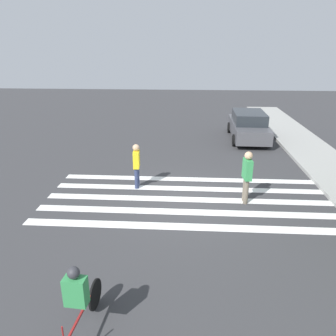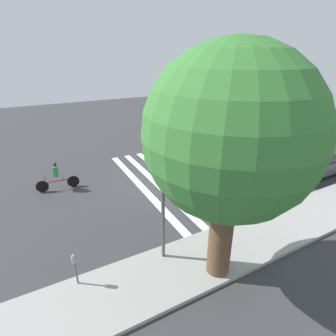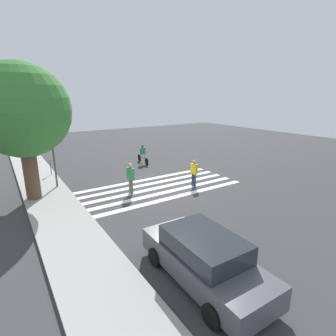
{
  "view_description": "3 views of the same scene",
  "coord_description": "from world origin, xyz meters",
  "px_view_note": "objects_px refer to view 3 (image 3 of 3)",
  "views": [
    {
      "loc": [
        10.47,
        -0.03,
        5.14
      ],
      "look_at": [
        0.17,
        -0.67,
        1.24
      ],
      "focal_mm": 35.0,
      "sensor_mm": 36.0,
      "label": 1
    },
    {
      "loc": [
        6.67,
        12.11,
        6.89
      ],
      "look_at": [
        0.48,
        0.52,
        1.08
      ],
      "focal_mm": 28.0,
      "sensor_mm": 36.0,
      "label": 2
    },
    {
      "loc": [
        -13.37,
        8.18,
        5.61
      ],
      "look_at": [
        -0.42,
        -0.3,
        1.32
      ],
      "focal_mm": 28.0,
      "sensor_mm": 36.0,
      "label": 3
    }
  ],
  "objects_px": {
    "cyclist_far_lane": "(143,154)",
    "car_parked_dark_suv": "(204,258)",
    "pedestrian_adult_tall_backpack": "(131,177)",
    "pedestrian_adult_blue_shirt": "(194,172)",
    "traffic_light": "(53,135)",
    "street_tree": "(22,111)",
    "parking_meter": "(50,163)"
  },
  "relations": [
    {
      "from": "pedestrian_adult_tall_backpack",
      "to": "pedestrian_adult_blue_shirt",
      "type": "height_order",
      "value": "pedestrian_adult_tall_backpack"
    },
    {
      "from": "traffic_light",
      "to": "car_parked_dark_suv",
      "type": "xyz_separation_m",
      "value": [
        -11.45,
        -1.96,
        -2.56
      ]
    },
    {
      "from": "street_tree",
      "to": "car_parked_dark_suv",
      "type": "relative_size",
      "value": 1.55
    },
    {
      "from": "cyclist_far_lane",
      "to": "car_parked_dark_suv",
      "type": "xyz_separation_m",
      "value": [
        -14.1,
        5.35,
        -0.06
      ]
    },
    {
      "from": "parking_meter",
      "to": "pedestrian_adult_tall_backpack",
      "type": "distance_m",
      "value": 7.07
    },
    {
      "from": "parking_meter",
      "to": "pedestrian_adult_blue_shirt",
      "type": "distance_m",
      "value": 10.25
    },
    {
      "from": "cyclist_far_lane",
      "to": "traffic_light",
      "type": "bearing_deg",
      "value": 114.87
    },
    {
      "from": "parking_meter",
      "to": "pedestrian_adult_blue_shirt",
      "type": "bearing_deg",
      "value": -135.09
    },
    {
      "from": "traffic_light",
      "to": "street_tree",
      "type": "height_order",
      "value": "street_tree"
    },
    {
      "from": "parking_meter",
      "to": "cyclist_far_lane",
      "type": "xyz_separation_m",
      "value": [
        -0.32,
        -7.25,
        -0.1
      ]
    },
    {
      "from": "parking_meter",
      "to": "street_tree",
      "type": "relative_size",
      "value": 0.18
    },
    {
      "from": "pedestrian_adult_blue_shirt",
      "to": "cyclist_far_lane",
      "type": "height_order",
      "value": "pedestrian_adult_blue_shirt"
    },
    {
      "from": "pedestrian_adult_tall_backpack",
      "to": "pedestrian_adult_blue_shirt",
      "type": "distance_m",
      "value": 4.05
    },
    {
      "from": "traffic_light",
      "to": "pedestrian_adult_tall_backpack",
      "type": "relative_size",
      "value": 2.62
    },
    {
      "from": "street_tree",
      "to": "car_parked_dark_suv",
      "type": "bearing_deg",
      "value": -160.81
    },
    {
      "from": "traffic_light",
      "to": "car_parked_dark_suv",
      "type": "height_order",
      "value": "traffic_light"
    },
    {
      "from": "street_tree",
      "to": "cyclist_far_lane",
      "type": "relative_size",
      "value": 3.29
    },
    {
      "from": "pedestrian_adult_tall_backpack",
      "to": "car_parked_dark_suv",
      "type": "bearing_deg",
      "value": 164.54
    },
    {
      "from": "traffic_light",
      "to": "parking_meter",
      "type": "distance_m",
      "value": 3.82
    },
    {
      "from": "parking_meter",
      "to": "pedestrian_adult_tall_backpack",
      "type": "relative_size",
      "value": 0.7
    },
    {
      "from": "street_tree",
      "to": "traffic_light",
      "type": "bearing_deg",
      "value": -49.97
    },
    {
      "from": "traffic_light",
      "to": "cyclist_far_lane",
      "type": "bearing_deg",
      "value": -70.09
    },
    {
      "from": "traffic_light",
      "to": "street_tree",
      "type": "relative_size",
      "value": 0.66
    },
    {
      "from": "parking_meter",
      "to": "cyclist_far_lane",
      "type": "height_order",
      "value": "cyclist_far_lane"
    },
    {
      "from": "cyclist_far_lane",
      "to": "car_parked_dark_suv",
      "type": "bearing_deg",
      "value": 164.18
    },
    {
      "from": "traffic_light",
      "to": "parking_meter",
      "type": "bearing_deg",
      "value": -1.21
    },
    {
      "from": "street_tree",
      "to": "pedestrian_adult_tall_backpack",
      "type": "xyz_separation_m",
      "value": [
        -1.96,
        -4.95,
        -3.8
      ]
    },
    {
      "from": "pedestrian_adult_blue_shirt",
      "to": "cyclist_far_lane",
      "type": "distance_m",
      "value": 6.94
    },
    {
      "from": "parking_meter",
      "to": "car_parked_dark_suv",
      "type": "relative_size",
      "value": 0.27
    },
    {
      "from": "street_tree",
      "to": "parking_meter",
      "type": "bearing_deg",
      "value": -20.83
    },
    {
      "from": "pedestrian_adult_blue_shirt",
      "to": "cyclist_far_lane",
      "type": "xyz_separation_m",
      "value": [
        6.94,
        -0.01,
        -0.1
      ]
    },
    {
      "from": "street_tree",
      "to": "pedestrian_adult_tall_backpack",
      "type": "height_order",
      "value": "street_tree"
    }
  ]
}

